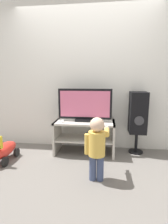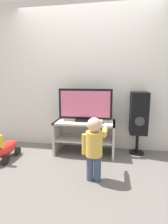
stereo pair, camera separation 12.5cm
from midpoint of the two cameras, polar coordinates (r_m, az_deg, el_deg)
ground_plane at (r=2.91m, az=0.77°, el=-14.94°), size 16.00×16.00×0.00m
wall_back at (r=3.19m, az=2.45°, el=11.38°), size 10.00×0.06×2.60m
tv_stand at (r=3.01m, az=1.51°, el=-6.68°), size 1.01×0.49×0.56m
television at (r=2.92m, az=1.62°, el=2.17°), size 0.90×0.20×0.55m
game_console at (r=2.86m, az=6.80°, el=-3.08°), size 0.05×0.19×0.05m
remote_primary at (r=2.93m, az=-5.72°, el=-2.97°), size 0.07×0.13×0.03m
child at (r=2.18m, az=5.06°, el=-10.37°), size 0.31×0.46×0.81m
speaker_tower at (r=3.06m, az=18.56°, el=-0.73°), size 0.28×0.32×1.06m
ride_on_toy at (r=3.07m, az=-23.55°, el=-11.01°), size 0.28×0.62×0.45m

